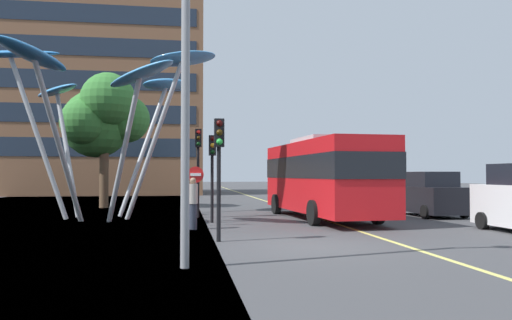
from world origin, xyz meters
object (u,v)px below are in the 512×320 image
(traffic_light_kerb_far, at_px, (212,159))
(pedestrian, at_px, (193,203))
(red_bus, at_px, (322,174))
(car_parked_far, at_px, (373,190))
(traffic_light_island_mid, at_px, (198,154))
(traffic_light_kerb_near, at_px, (219,153))
(street_lamp, at_px, (206,32))
(no_entry_sign, at_px, (196,186))
(car_parked_mid, at_px, (431,195))
(leaf_sculpture, at_px, (102,83))

(traffic_light_kerb_far, relative_size, pedestrian, 1.92)
(red_bus, bearing_deg, car_parked_far, 55.30)
(red_bus, distance_m, traffic_light_island_mid, 5.53)
(traffic_light_kerb_near, distance_m, pedestrian, 3.82)
(traffic_light_island_mid, distance_m, street_lamp, 12.01)
(no_entry_sign, bearing_deg, traffic_light_kerb_near, -82.92)
(traffic_light_kerb_near, height_order, traffic_light_kerb_far, traffic_light_kerb_near)
(car_parked_far, distance_m, pedestrian, 15.70)
(traffic_light_island_mid, height_order, no_entry_sign, traffic_light_island_mid)
(traffic_light_kerb_far, bearing_deg, pedestrian, -109.95)
(red_bus, xyz_separation_m, traffic_light_kerb_near, (-4.96, -6.79, 0.61))
(traffic_light_kerb_far, bearing_deg, no_entry_sign, -120.69)
(street_lamp, height_order, no_entry_sign, street_lamp)
(traffic_light_island_mid, xyz_separation_m, car_parked_far, (10.71, 6.54, -1.87))
(car_parked_mid, relative_size, car_parked_far, 0.92)
(traffic_light_kerb_near, xyz_separation_m, car_parked_far, (10.35, 14.57, -1.57))
(red_bus, xyz_separation_m, car_parked_far, (5.39, 7.78, -0.96))
(pedestrian, bearing_deg, traffic_light_kerb_far, 70.05)
(traffic_light_kerb_far, height_order, traffic_light_island_mid, traffic_light_island_mid)
(red_bus, xyz_separation_m, traffic_light_island_mid, (-5.32, 1.24, 0.91))
(traffic_light_kerb_far, xyz_separation_m, car_parked_far, (10.22, 8.97, -1.55))
(traffic_light_kerb_near, xyz_separation_m, traffic_light_island_mid, (-0.35, 8.03, 0.30))
(traffic_light_island_mid, height_order, street_lamp, street_lamp)
(car_parked_mid, height_order, car_parked_far, car_parked_far)
(traffic_light_island_mid, bearing_deg, car_parked_far, 31.43)
(leaf_sculpture, relative_size, car_parked_far, 2.65)
(car_parked_far, bearing_deg, street_lamp, -120.69)
(pedestrian, bearing_deg, leaf_sculpture, 128.92)
(car_parked_mid, distance_m, no_entry_sign, 11.22)
(red_bus, distance_m, car_parked_far, 9.52)
(red_bus, bearing_deg, pedestrian, -148.94)
(traffic_light_kerb_far, height_order, street_lamp, street_lamp)
(car_parked_far, relative_size, pedestrian, 2.33)
(red_bus, bearing_deg, traffic_light_kerb_far, -166.20)
(red_bus, xyz_separation_m, traffic_light_kerb_far, (-4.83, -1.19, 0.59))
(street_lamp, bearing_deg, car_parked_far, 59.31)
(car_parked_far, relative_size, street_lamp, 0.55)
(red_bus, relative_size, car_parked_far, 2.36)
(pedestrian, distance_m, no_entry_sign, 1.20)
(red_bus, distance_m, traffic_light_kerb_near, 8.43)
(traffic_light_kerb_far, xyz_separation_m, traffic_light_island_mid, (-0.48, 2.43, 0.32))
(red_bus, relative_size, traffic_light_kerb_far, 2.86)
(traffic_light_kerb_far, bearing_deg, car_parked_mid, 9.72)
(traffic_light_island_mid, height_order, car_parked_mid, traffic_light_island_mid)
(car_parked_far, height_order, no_entry_sign, no_entry_sign)
(traffic_light_kerb_near, xyz_separation_m, car_parked_mid, (10.28, 7.34, -1.57))
(red_bus, xyz_separation_m, leaf_sculpture, (-9.49, 1.38, 3.97))
(car_parked_mid, xyz_separation_m, pedestrian, (-10.95, -3.94, -0.05))
(traffic_light_island_mid, bearing_deg, pedestrian, -93.90)
(traffic_light_island_mid, xyz_separation_m, no_entry_sign, (-0.20, -3.58, -1.35))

